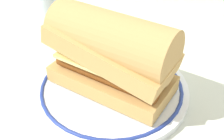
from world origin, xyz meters
name	(u,v)px	position (x,y,z in m)	size (l,w,h in m)	color
ground_plane	(110,95)	(0.00, 0.00, 0.00)	(1.50, 1.50, 0.00)	beige
plate	(112,88)	(0.00, 0.01, 0.01)	(0.25, 0.25, 0.01)	white
sausage_sandwich	(112,52)	(0.00, 0.01, 0.08)	(0.21, 0.13, 0.13)	tan
drinking_glass	(51,13)	(-0.19, 0.14, 0.05)	(0.06, 0.06, 0.11)	silver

